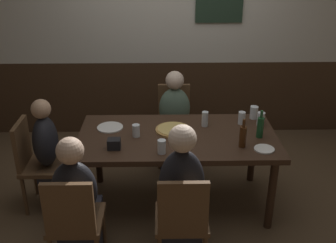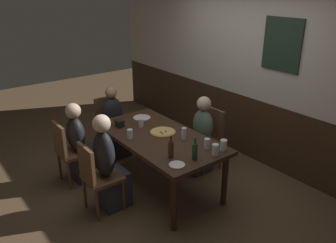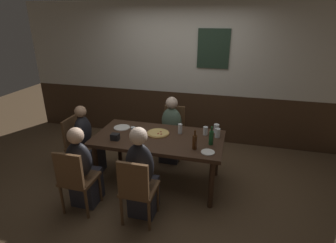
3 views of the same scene
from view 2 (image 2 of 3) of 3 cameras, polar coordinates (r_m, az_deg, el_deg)
The scene contains 23 objects.
ground_plane at distance 4.66m, azimuth -1.50°, elevation -10.69°, with size 12.00×12.00×0.00m, color brown.
wall_back at distance 5.20m, azimuth 13.40°, elevation 7.99°, with size 6.40×0.13×2.60m.
dining_table at distance 4.33m, azimuth -1.59°, elevation -3.29°, with size 1.82×0.94×0.74m.
chair_head_west at distance 5.44m, azimuth -9.79°, elevation -0.06°, with size 0.40×0.40×0.88m.
chair_mid_near at distance 4.02m, azimuth -11.93°, elevation -8.69°, with size 0.40×0.40×0.88m.
chair_mid_far at distance 4.92m, azimuth 6.80°, elevation -2.33°, with size 0.40×0.40×0.88m.
chair_left_near at distance 4.68m, azimuth -16.29°, elevation -4.51°, with size 0.40×0.40×0.88m.
person_head_west at distance 5.32m, azimuth -8.92°, elevation -0.98°, with size 0.37×0.34×1.10m.
person_mid_near at distance 4.07m, azimuth -9.92°, elevation -7.85°, with size 0.34×0.37×1.20m.
person_mid_far at distance 4.83m, azimuth 5.37°, elevation -3.16°, with size 0.34×0.37×1.10m.
person_left_near at distance 4.74m, azimuth -14.43°, elevation -4.29°, with size 0.34×0.37×1.11m.
pizza at distance 4.37m, azimuth -0.87°, elevation -1.77°, with size 0.33×0.33×0.03m.
beer_glass_half at distance 3.84m, azimuth 7.93°, elevation -4.79°, with size 0.07×0.07×0.13m.
pint_glass_stout at distance 4.22m, azimuth -6.40°, elevation -2.19°, with size 0.07×0.07×0.12m.
tumbler_short at distance 3.98m, azimuth 6.54°, elevation -3.81°, with size 0.07×0.07×0.12m.
pint_glass_pale at distance 4.19m, azimuth 2.69°, elevation -2.08°, with size 0.06×0.06×0.15m.
tumbler_water at distance 3.97m, azimuth 9.28°, elevation -3.99°, with size 0.08×0.08×0.13m.
pint_glass_amber at distance 4.55m, azimuth -4.55°, elevation -0.27°, with size 0.07×0.07×0.12m.
beer_bottle_green at distance 3.71m, azimuth 4.50°, elevation -4.92°, with size 0.06×0.06×0.26m.
beer_bottle_brown at distance 3.73m, azimuth 0.49°, elevation -4.64°, with size 0.06×0.06×0.26m.
plate_white_large at distance 4.86m, azimuth -4.41°, elevation 0.65°, with size 0.24×0.24×0.01m, color white.
plate_white_small at distance 3.62m, azimuth 1.50°, elevation -7.27°, with size 0.17×0.17×0.01m, color white.
condiment_caddy at distance 4.59m, azimuth -8.11°, elevation -0.33°, with size 0.11×0.09×0.09m, color black.
Camera 2 is at (3.17, -2.28, 2.53)m, focal length 36.38 mm.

